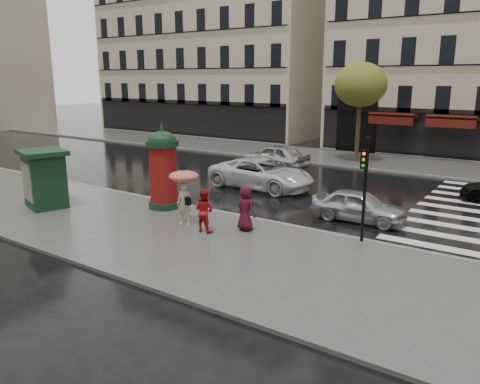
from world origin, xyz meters
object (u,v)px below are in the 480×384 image
Objects in this scene: traffic_light at (365,180)px; car_silver at (359,206)px; man_burgundy at (246,208)px; woman_red at (204,210)px; car_far_silver at (275,157)px; newsstand at (44,178)px; car_white at (261,174)px; woman_umbrella at (184,188)px; morris_column at (163,167)px.

car_silver is (-1.08, 2.62, -1.67)m from traffic_light.
man_burgundy is 0.46× the size of traffic_light.
woman_red is 0.44× the size of traffic_light.
woman_red reaches higher than car_far_silver.
car_white is at bearing 57.06° from newsstand.
car_white is (-3.37, 6.50, -0.18)m from man_burgundy.
car_silver is 0.67× the size of car_white.
newsstand is at bearing 115.46° from car_silver.
newsstand is 13.39m from car_silver.
newsstand is (-6.70, -1.48, -0.14)m from woman_umbrella.
woman_red is 0.35× the size of car_far_silver.
woman_red is 3.97m from morris_column.
woman_umbrella is at bearing 129.71° from car_silver.
car_white is 5.57m from car_far_silver.
man_burgundy reaches higher than car_far_silver.
newsstand is at bearing -167.53° from woman_umbrella.
car_white is at bearing 30.83° from car_far_silver.
morris_column is 11.13m from car_far_silver.
car_silver is 6.82m from car_white.
morris_column is (-2.34, 1.34, 0.37)m from woman_umbrella.
man_burgundy is 0.44× the size of morris_column.
car_silver is at bearing 41.12° from woman_umbrella.
morris_column is 1.00× the size of car_silver.
car_far_silver is (-3.21, 12.38, -0.77)m from woman_umbrella.
car_white is at bearing 65.46° from car_silver.
woman_red is at bearing -24.51° from morris_column.
morris_column is at bearing 6.08° from man_burgundy.
traffic_light reaches higher than car_white.
traffic_light is 0.65× the size of car_white.
woman_umbrella is 0.86× the size of newsstand.
woman_umbrella is at bearing 22.53° from car_far_silver.
newsstand reaches higher than car_white.
man_burgundy reaches higher than car_white.
car_silver is (11.92, 6.04, -0.77)m from newsstand.
traffic_light is 14.20m from car_far_silver.
car_white is at bearing -76.52° from woman_red.
man_burgundy is 4.81m from car_silver.
man_burgundy is at bearing -163.21° from traffic_light.
newsstand is (-7.85, -1.23, 0.49)m from woman_red.
traffic_light is 3.29m from car_silver.
woman_red is 0.43× the size of car_silver.
traffic_light is at bearing -123.89° from car_white.
woman_umbrella is at bearing -169.87° from car_white.
car_white is at bearing -49.24° from man_burgundy.
newsstand is at bearing 27.23° from man_burgundy.
woman_umbrella is at bearing 12.47° from newsstand.
woman_red is 6.31m from car_silver.
woman_umbrella is 0.58× the size of morris_column.
traffic_light reaches higher than car_silver.
newsstand is (-13.00, -3.42, -0.90)m from traffic_light.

